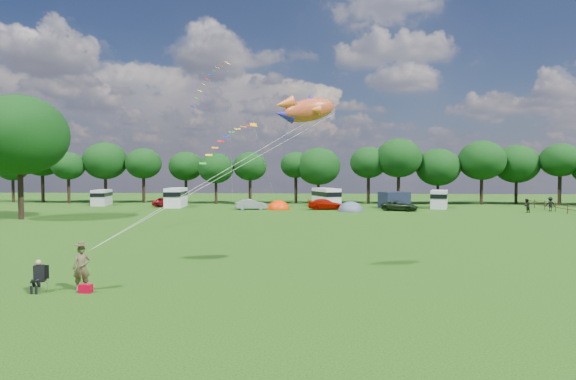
# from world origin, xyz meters

# --- Properties ---
(ground_plane) EXTENTS (180.00, 180.00, 0.00)m
(ground_plane) POSITION_xyz_m (0.00, 0.00, 0.00)
(ground_plane) COLOR black
(ground_plane) RESTS_ON ground
(tree_line) EXTENTS (102.98, 10.98, 10.27)m
(tree_line) POSITION_xyz_m (5.30, 54.99, 6.35)
(tree_line) COLOR black
(tree_line) RESTS_ON ground
(big_tree) EXTENTS (10.00, 10.00, 13.28)m
(big_tree) POSITION_xyz_m (-30.00, 28.00, 9.02)
(big_tree) COLOR black
(big_tree) RESTS_ON ground
(car_a) EXTENTS (4.67, 2.96, 1.45)m
(car_a) POSITION_xyz_m (-20.05, 46.32, 0.73)
(car_a) COLOR maroon
(car_a) RESTS_ON ground
(car_b) EXTENTS (4.21, 2.62, 1.39)m
(car_b) POSITION_xyz_m (-7.33, 42.80, 0.70)
(car_b) COLOR gray
(car_b) RESTS_ON ground
(car_c) EXTENTS (4.94, 2.63, 1.41)m
(car_c) POSITION_xyz_m (2.73, 43.35, 0.71)
(car_c) COLOR #980B00
(car_c) RESTS_ON ground
(car_d) EXTENTS (5.19, 3.75, 1.29)m
(car_d) POSITION_xyz_m (12.33, 41.99, 0.65)
(car_d) COLOR black
(car_d) RESTS_ON ground
(campervan_a) EXTENTS (2.86, 5.10, 2.36)m
(campervan_a) POSITION_xyz_m (-31.06, 49.34, 1.27)
(campervan_a) COLOR #B2B1B4
(campervan_a) RESTS_ON ground
(campervan_b) EXTENTS (2.90, 5.80, 2.74)m
(campervan_b) POSITION_xyz_m (-18.73, 46.51, 1.47)
(campervan_b) COLOR silver
(campervan_b) RESTS_ON ground
(campervan_c) EXTENTS (4.33, 5.99, 2.70)m
(campervan_c) POSITION_xyz_m (2.86, 48.39, 1.45)
(campervan_c) COLOR silver
(campervan_c) RESTS_ON ground
(campervan_d) EXTENTS (3.47, 5.48, 2.49)m
(campervan_d) POSITION_xyz_m (18.60, 46.95, 1.34)
(campervan_d) COLOR silver
(campervan_d) RESTS_ON ground
(tent_orange) EXTENTS (3.09, 3.39, 2.42)m
(tent_orange) POSITION_xyz_m (-3.63, 43.31, 0.02)
(tent_orange) COLOR #F42F00
(tent_orange) RESTS_ON ground
(tent_greyblue) EXTENTS (3.36, 3.68, 2.50)m
(tent_greyblue) POSITION_xyz_m (5.91, 40.89, 0.02)
(tent_greyblue) COLOR #424F61
(tent_greyblue) RESTS_ON ground
(awning_navy) EXTENTS (4.41, 4.01, 2.26)m
(awning_navy) POSITION_xyz_m (12.35, 46.79, 1.13)
(awning_navy) COLOR black
(awning_navy) RESTS_ON ground
(kite_flyer) EXTENTS (0.83, 0.67, 1.96)m
(kite_flyer) POSITION_xyz_m (-8.30, -1.39, 0.98)
(kite_flyer) COLOR brown
(kite_flyer) RESTS_ON ground
(camp_chair) EXTENTS (0.72, 0.74, 1.38)m
(camp_chair) POSITION_xyz_m (-10.00, -1.74, 0.83)
(camp_chair) COLOR #99999E
(camp_chair) RESTS_ON ground
(kite_bag) EXTENTS (0.52, 0.35, 0.36)m
(kite_bag) POSITION_xyz_m (-7.94, -1.78, 0.18)
(kite_bag) COLOR #A70019
(kite_bag) RESTS_ON ground
(fish_kite) EXTENTS (3.32, 1.85, 1.73)m
(fish_kite) POSITION_xyz_m (1.17, 2.69, 8.20)
(fish_kite) COLOR #B94521
(fish_kite) RESTS_ON ground
(streamer_kite_a) EXTENTS (3.24, 5.61, 5.76)m
(streamer_kite_a) POSITION_xyz_m (-9.61, 30.59, 15.50)
(streamer_kite_a) COLOR yellow
(streamer_kite_a) RESTS_ON ground
(streamer_kite_b) EXTENTS (4.31, 4.59, 3.80)m
(streamer_kite_b) POSITION_xyz_m (-5.54, 20.01, 8.23)
(streamer_kite_b) COLOR orange
(streamer_kite_b) RESTS_ON ground
(walker_a) EXTENTS (0.99, 0.85, 1.73)m
(walker_a) POSITION_xyz_m (27.61, 40.04, 0.86)
(walker_a) COLOR black
(walker_a) RESTS_ON ground
(walker_b) EXTENTS (1.22, 0.61, 1.85)m
(walker_b) POSITION_xyz_m (31.60, 42.55, 0.92)
(walker_b) COLOR black
(walker_b) RESTS_ON ground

